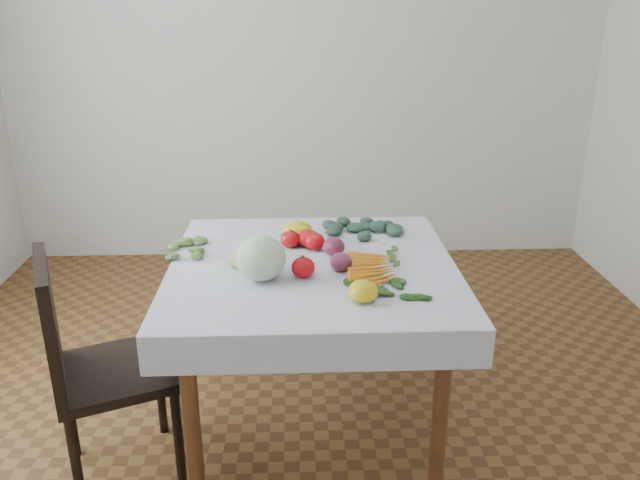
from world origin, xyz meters
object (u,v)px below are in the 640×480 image
object	(u,v)px
table	(313,287)
carrot_bunch	(373,268)
heirloom_back	(298,231)
cabbage	(261,258)
chair	(88,358)

from	to	relation	value
table	carrot_bunch	world-z (taller)	carrot_bunch
table	carrot_bunch	size ratio (longest dim) A/B	2.85
table	carrot_bunch	bearing A→B (deg)	-21.81
heirloom_back	carrot_bunch	distance (m)	0.45
cabbage	carrot_bunch	bearing A→B (deg)	6.34
table	chair	distance (m)	0.88
chair	cabbage	bearing A→B (deg)	14.37
cabbage	carrot_bunch	world-z (taller)	cabbage
cabbage	heirloom_back	size ratio (longest dim) A/B	1.43
cabbage	chair	bearing A→B (deg)	-165.63
table	chair	size ratio (longest dim) A/B	1.09
table	heirloom_back	bearing A→B (deg)	102.62
table	heirloom_back	world-z (taller)	heirloom_back
table	heirloom_back	xyz separation A→B (m)	(-0.06, 0.25, 0.15)
chair	table	bearing A→B (deg)	20.05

